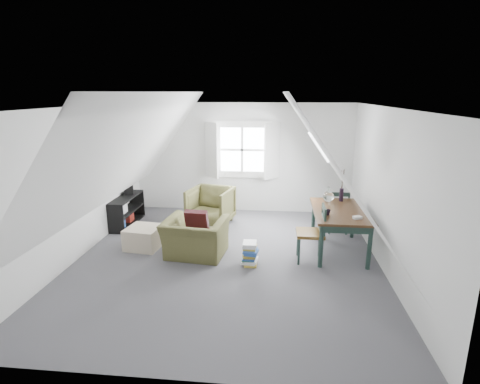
# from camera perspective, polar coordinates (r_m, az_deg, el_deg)

# --- Properties ---
(floor) EXTENTS (5.50, 5.50, 0.00)m
(floor) POSITION_cam_1_polar(r_m,az_deg,el_deg) (6.39, -2.03, -10.24)
(floor) COLOR #49484E
(floor) RESTS_ON ground
(ceiling) EXTENTS (5.50, 5.50, 0.00)m
(ceiling) POSITION_cam_1_polar(r_m,az_deg,el_deg) (5.78, -2.26, 12.79)
(ceiling) COLOR white
(ceiling) RESTS_ON wall_back
(wall_back) EXTENTS (5.00, 0.00, 5.00)m
(wall_back) POSITION_cam_1_polar(r_m,az_deg,el_deg) (8.64, 0.36, 5.18)
(wall_back) COLOR silver
(wall_back) RESTS_ON ground
(wall_front) EXTENTS (5.00, 0.00, 5.00)m
(wall_front) POSITION_cam_1_polar(r_m,az_deg,el_deg) (3.41, -8.54, -10.72)
(wall_front) COLOR silver
(wall_front) RESTS_ON ground
(wall_left) EXTENTS (0.00, 5.50, 5.50)m
(wall_left) POSITION_cam_1_polar(r_m,az_deg,el_deg) (6.77, -23.61, 1.16)
(wall_left) COLOR silver
(wall_left) RESTS_ON ground
(wall_right) EXTENTS (0.00, 5.50, 5.50)m
(wall_right) POSITION_cam_1_polar(r_m,az_deg,el_deg) (6.15, 21.62, 0.07)
(wall_right) COLOR silver
(wall_right) RESTS_ON ground
(slope_left) EXTENTS (3.19, 5.50, 4.48)m
(slope_left) POSITION_cam_1_polar(r_m,az_deg,el_deg) (6.26, -16.46, 5.68)
(slope_left) COLOR white
(slope_left) RESTS_ON wall_left
(slope_right) EXTENTS (3.19, 5.50, 4.48)m
(slope_right) POSITION_cam_1_polar(r_m,az_deg,el_deg) (5.85, 13.10, 5.29)
(slope_right) COLOR white
(slope_right) RESTS_ON wall_right
(dormer_window) EXTENTS (1.71, 0.35, 1.30)m
(dormer_window) POSITION_cam_1_polar(r_m,az_deg,el_deg) (8.53, 0.31, 6.42)
(dormer_window) COLOR white
(dormer_window) RESTS_ON wall_back
(skylight) EXTENTS (0.35, 0.75, 0.47)m
(skylight) POSITION_cam_1_polar(r_m,az_deg,el_deg) (7.13, 11.82, 6.80)
(skylight) COLOR white
(skylight) RESTS_ON slope_right
(armchair_near) EXTENTS (1.10, 0.99, 0.65)m
(armchair_near) POSITION_cam_1_polar(r_m,az_deg,el_deg) (6.58, -6.73, -9.57)
(armchair_near) COLOR #4A4925
(armchair_near) RESTS_ON floor
(armchair_far) EXTENTS (1.02, 1.04, 0.79)m
(armchair_far) POSITION_cam_1_polar(r_m,az_deg,el_deg) (8.05, -4.44, -4.82)
(armchair_far) COLOR #4A4925
(armchair_far) RESTS_ON floor
(throw_pillow) EXTENTS (0.40, 0.25, 0.40)m
(throw_pillow) POSITION_cam_1_polar(r_m,az_deg,el_deg) (6.50, -6.61, -4.37)
(throw_pillow) COLOR #380F14
(throw_pillow) RESTS_ON armchair_near
(ottoman) EXTENTS (0.64, 0.64, 0.38)m
(ottoman) POSITION_cam_1_polar(r_m,az_deg,el_deg) (6.99, -14.41, -6.72)
(ottoman) COLOR tan
(ottoman) RESTS_ON floor
(dining_table) EXTENTS (0.91, 1.52, 0.76)m
(dining_table) POSITION_cam_1_polar(r_m,az_deg,el_deg) (6.70, 14.94, -3.46)
(dining_table) COLOR #331F10
(dining_table) RESTS_ON floor
(demijohn) EXTENTS (0.20, 0.20, 0.28)m
(demijohn) POSITION_cam_1_polar(r_m,az_deg,el_deg) (7.04, 13.30, -0.63)
(demijohn) COLOR silver
(demijohn) RESTS_ON dining_table
(vase_twigs) EXTENTS (0.08, 0.08, 0.60)m
(vase_twigs) POSITION_cam_1_polar(r_m,az_deg,el_deg) (7.17, 15.19, -0.32)
(vase_twigs) COLOR black
(vase_twigs) RESTS_ON dining_table
(cup) EXTENTS (0.12, 0.12, 0.09)m
(cup) POSITION_cam_1_polar(r_m,az_deg,el_deg) (6.35, 13.18, -3.42)
(cup) COLOR black
(cup) RESTS_ON dining_table
(paper_box) EXTENTS (0.15, 0.13, 0.04)m
(paper_box) POSITION_cam_1_polar(r_m,az_deg,el_deg) (6.28, 17.44, -3.72)
(paper_box) COLOR white
(paper_box) RESTS_ON dining_table
(dining_chair_far) EXTENTS (0.41, 0.41, 0.87)m
(dining_chair_far) POSITION_cam_1_polar(r_m,az_deg,el_deg) (7.66, 14.71, -2.74)
(dining_chair_far) COLOR brown
(dining_chair_far) RESTS_ON floor
(dining_chair_near) EXTENTS (0.45, 0.45, 0.96)m
(dining_chair_near) POSITION_cam_1_polar(r_m,az_deg,el_deg) (6.27, 11.00, -6.06)
(dining_chair_near) COLOR brown
(dining_chair_near) RESTS_ON floor
(media_shelf) EXTENTS (0.39, 1.18, 0.61)m
(media_shelf) POSITION_cam_1_polar(r_m,az_deg,el_deg) (8.24, -17.13, -2.98)
(media_shelf) COLOR black
(media_shelf) RESTS_ON floor
(electronics_box) EXTENTS (0.27, 0.31, 0.21)m
(electronics_box) POSITION_cam_1_polar(r_m,az_deg,el_deg) (8.39, -16.60, 0.37)
(electronics_box) COLOR black
(electronics_box) RESTS_ON media_shelf
(magazine_stack) EXTENTS (0.28, 0.34, 0.38)m
(magazine_stack) POSITION_cam_1_polar(r_m,az_deg,el_deg) (6.14, 1.54, -9.36)
(magazine_stack) COLOR #B29933
(magazine_stack) RESTS_ON floor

